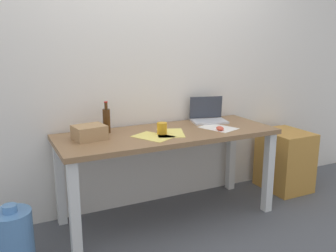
{
  "coord_description": "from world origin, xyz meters",
  "views": [
    {
      "loc": [
        -1.27,
        -2.62,
        1.49
      ],
      "look_at": [
        0.0,
        0.0,
        0.81
      ],
      "focal_mm": 39.14,
      "sensor_mm": 36.0,
      "label": 1
    }
  ],
  "objects_px": {
    "desk": "(168,144)",
    "filing_cabinet": "(285,160)",
    "cardboard_box": "(89,132)",
    "water_cooler_jug": "(13,237)",
    "laptop_right": "(208,116)",
    "coffee_mug": "(162,128)",
    "computer_mouse": "(220,128)",
    "beer_bottle": "(107,120)"
  },
  "relations": [
    {
      "from": "beer_bottle",
      "to": "computer_mouse",
      "type": "distance_m",
      "value": 0.94
    },
    {
      "from": "beer_bottle",
      "to": "coffee_mug",
      "type": "distance_m",
      "value": 0.46
    },
    {
      "from": "computer_mouse",
      "to": "water_cooler_jug",
      "type": "xyz_separation_m",
      "value": [
        -1.65,
        0.0,
        -0.58
      ]
    },
    {
      "from": "beer_bottle",
      "to": "filing_cabinet",
      "type": "bearing_deg",
      "value": -4.71
    },
    {
      "from": "filing_cabinet",
      "to": "desk",
      "type": "bearing_deg",
      "value": -178.12
    },
    {
      "from": "cardboard_box",
      "to": "beer_bottle",
      "type": "bearing_deg",
      "value": 37.55
    },
    {
      "from": "computer_mouse",
      "to": "water_cooler_jug",
      "type": "bearing_deg",
      "value": -159.89
    },
    {
      "from": "computer_mouse",
      "to": "filing_cabinet",
      "type": "height_order",
      "value": "computer_mouse"
    },
    {
      "from": "coffee_mug",
      "to": "water_cooler_jug",
      "type": "height_order",
      "value": "coffee_mug"
    },
    {
      "from": "laptop_right",
      "to": "coffee_mug",
      "type": "xyz_separation_m",
      "value": [
        -0.58,
        -0.24,
        -0.0
      ]
    },
    {
      "from": "desk",
      "to": "water_cooler_jug",
      "type": "bearing_deg",
      "value": -173.47
    },
    {
      "from": "desk",
      "to": "computer_mouse",
      "type": "relative_size",
      "value": 18.09
    },
    {
      "from": "laptop_right",
      "to": "water_cooler_jug",
      "type": "xyz_separation_m",
      "value": [
        -1.75,
        -0.34,
        -0.61
      ]
    },
    {
      "from": "beer_bottle",
      "to": "filing_cabinet",
      "type": "height_order",
      "value": "beer_bottle"
    },
    {
      "from": "cardboard_box",
      "to": "coffee_mug",
      "type": "relative_size",
      "value": 2.41
    },
    {
      "from": "cardboard_box",
      "to": "coffee_mug",
      "type": "distance_m",
      "value": 0.57
    },
    {
      "from": "computer_mouse",
      "to": "cardboard_box",
      "type": "bearing_deg",
      "value": -170.65
    },
    {
      "from": "desk",
      "to": "cardboard_box",
      "type": "xyz_separation_m",
      "value": [
        -0.64,
        0.06,
        0.16
      ]
    },
    {
      "from": "laptop_right",
      "to": "beer_bottle",
      "type": "bearing_deg",
      "value": -179.97
    },
    {
      "from": "computer_mouse",
      "to": "coffee_mug",
      "type": "bearing_deg",
      "value": -170.94
    },
    {
      "from": "cardboard_box",
      "to": "filing_cabinet",
      "type": "bearing_deg",
      "value": -0.36
    },
    {
      "from": "coffee_mug",
      "to": "desk",
      "type": "bearing_deg",
      "value": 31.89
    },
    {
      "from": "computer_mouse",
      "to": "water_cooler_jug",
      "type": "distance_m",
      "value": 1.75
    },
    {
      "from": "desk",
      "to": "cardboard_box",
      "type": "relative_size",
      "value": 7.89
    },
    {
      "from": "desk",
      "to": "beer_bottle",
      "type": "bearing_deg",
      "value": 157.24
    },
    {
      "from": "beer_bottle",
      "to": "laptop_right",
      "type": "bearing_deg",
      "value": 0.03
    },
    {
      "from": "computer_mouse",
      "to": "coffee_mug",
      "type": "height_order",
      "value": "coffee_mug"
    },
    {
      "from": "desk",
      "to": "laptop_right",
      "type": "bearing_deg",
      "value": 20.89
    },
    {
      "from": "water_cooler_jug",
      "to": "filing_cabinet",
      "type": "relative_size",
      "value": 0.71
    },
    {
      "from": "cardboard_box",
      "to": "filing_cabinet",
      "type": "height_order",
      "value": "cardboard_box"
    },
    {
      "from": "laptop_right",
      "to": "coffee_mug",
      "type": "distance_m",
      "value": 0.63
    },
    {
      "from": "computer_mouse",
      "to": "cardboard_box",
      "type": "relative_size",
      "value": 0.44
    },
    {
      "from": "laptop_right",
      "to": "cardboard_box",
      "type": "distance_m",
      "value": 1.15
    },
    {
      "from": "laptop_right",
      "to": "water_cooler_jug",
      "type": "relative_size",
      "value": 0.83
    },
    {
      "from": "cardboard_box",
      "to": "water_cooler_jug",
      "type": "bearing_deg",
      "value": -161.85
    },
    {
      "from": "computer_mouse",
      "to": "coffee_mug",
      "type": "relative_size",
      "value": 1.05
    },
    {
      "from": "laptop_right",
      "to": "computer_mouse",
      "type": "relative_size",
      "value": 3.55
    },
    {
      "from": "beer_bottle",
      "to": "water_cooler_jug",
      "type": "height_order",
      "value": "beer_bottle"
    },
    {
      "from": "coffee_mug",
      "to": "water_cooler_jug",
      "type": "relative_size",
      "value": 0.22
    },
    {
      "from": "computer_mouse",
      "to": "filing_cabinet",
      "type": "distance_m",
      "value": 1.06
    },
    {
      "from": "desk",
      "to": "filing_cabinet",
      "type": "bearing_deg",
      "value": 1.88
    },
    {
      "from": "laptop_right",
      "to": "water_cooler_jug",
      "type": "distance_m",
      "value": 1.88
    }
  ]
}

